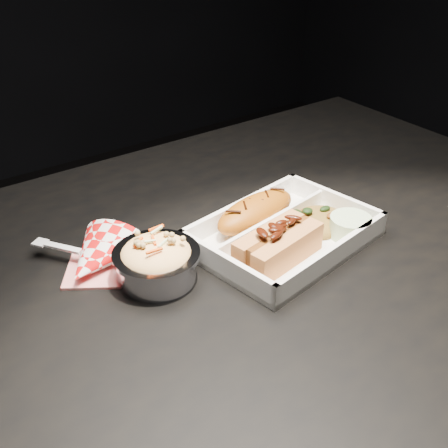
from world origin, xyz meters
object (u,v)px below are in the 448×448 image
(food_tray, at_px, (283,237))
(foil_coleslaw_cup, at_px, (157,260))
(hotdog, at_px, (278,243))
(fried_pastry, at_px, (256,212))
(napkin_fork, at_px, (97,258))
(dining_table, at_px, (241,303))

(food_tray, bearing_deg, foil_coleslaw_cup, 161.64)
(hotdog, height_order, foil_coleslaw_cup, foil_coleslaw_cup)
(fried_pastry, height_order, napkin_fork, napkin_fork)
(food_tray, xyz_separation_m, napkin_fork, (-0.24, 0.10, 0.01))
(hotdog, bearing_deg, food_tray, 29.59)
(napkin_fork, bearing_deg, food_tray, 33.79)
(dining_table, height_order, napkin_fork, napkin_fork)
(food_tray, distance_m, foil_coleslaw_cup, 0.20)
(foil_coleslaw_cup, bearing_deg, dining_table, -7.77)
(food_tray, relative_size, fried_pastry, 1.84)
(dining_table, bearing_deg, foil_coleslaw_cup, 172.23)
(food_tray, distance_m, fried_pastry, 0.06)
(dining_table, height_order, hotdog, hotdog)
(dining_table, bearing_deg, napkin_fork, 154.21)
(dining_table, bearing_deg, hotdog, -62.01)
(hotdog, bearing_deg, fried_pastry, 60.06)
(hotdog, distance_m, napkin_fork, 0.25)
(food_tray, height_order, fried_pastry, fried_pastry)
(dining_table, bearing_deg, fried_pastry, 35.94)
(fried_pastry, xyz_separation_m, foil_coleslaw_cup, (-0.18, -0.02, 0.00))
(dining_table, distance_m, hotdog, 0.13)
(fried_pastry, xyz_separation_m, napkin_fork, (-0.24, 0.05, -0.01))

